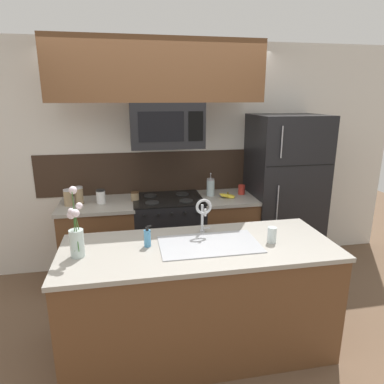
% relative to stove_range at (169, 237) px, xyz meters
% --- Properties ---
extents(ground_plane, '(10.00, 10.00, 0.00)m').
position_rel_stove_range_xyz_m(ground_plane, '(-0.00, -0.90, -0.46)').
color(ground_plane, brown).
extents(rear_partition, '(5.20, 0.10, 2.60)m').
position_rel_stove_range_xyz_m(rear_partition, '(0.30, 0.38, 0.84)').
color(rear_partition, silver).
rests_on(rear_partition, ground).
extents(splash_band, '(2.87, 0.01, 0.48)m').
position_rel_stove_range_xyz_m(splash_band, '(-0.00, 0.32, 0.69)').
color(splash_band, '#332319').
rests_on(splash_band, rear_partition).
extents(back_counter_left, '(0.79, 0.65, 0.91)m').
position_rel_stove_range_xyz_m(back_counter_left, '(-0.76, 0.00, -0.01)').
color(back_counter_left, brown).
rests_on(back_counter_left, ground).
extents(back_counter_right, '(0.62, 0.65, 0.91)m').
position_rel_stove_range_xyz_m(back_counter_right, '(0.68, 0.00, -0.01)').
color(back_counter_right, brown).
rests_on(back_counter_right, ground).
extents(stove_range, '(0.76, 0.64, 0.93)m').
position_rel_stove_range_xyz_m(stove_range, '(0.00, 0.00, 0.00)').
color(stove_range, black).
rests_on(stove_range, ground).
extents(microwave, '(0.74, 0.40, 0.46)m').
position_rel_stove_range_xyz_m(microwave, '(0.00, -0.02, 1.26)').
color(microwave, black).
extents(upper_cabinet_band, '(2.11, 0.34, 0.60)m').
position_rel_stove_range_xyz_m(upper_cabinet_band, '(-0.08, -0.05, 1.79)').
color(upper_cabinet_band, brown).
extents(refrigerator, '(0.79, 0.74, 1.81)m').
position_rel_stove_range_xyz_m(refrigerator, '(1.37, 0.02, 0.44)').
color(refrigerator, black).
rests_on(refrigerator, ground).
extents(storage_jar_tall, '(0.09, 0.09, 0.17)m').
position_rel_stove_range_xyz_m(storage_jar_tall, '(-1.04, -0.03, 0.54)').
color(storage_jar_tall, '#997F5B').
rests_on(storage_jar_tall, back_counter_left).
extents(storage_jar_medium, '(0.09, 0.09, 0.19)m').
position_rel_stove_range_xyz_m(storage_jar_medium, '(-0.94, 0.02, 0.54)').
color(storage_jar_medium, '#997F5B').
rests_on(storage_jar_medium, back_counter_left).
extents(storage_jar_short, '(0.10, 0.10, 0.15)m').
position_rel_stove_range_xyz_m(storage_jar_short, '(-0.71, -0.00, 0.52)').
color(storage_jar_short, silver).
rests_on(storage_jar_short, back_counter_left).
extents(storage_jar_squat, '(0.09, 0.09, 0.10)m').
position_rel_stove_range_xyz_m(storage_jar_squat, '(-0.35, 0.02, 0.50)').
color(storage_jar_squat, '#997F5B').
rests_on(storage_jar_squat, back_counter_left).
extents(banana_bunch, '(0.19, 0.13, 0.08)m').
position_rel_stove_range_xyz_m(banana_bunch, '(0.67, -0.06, 0.47)').
color(banana_bunch, yellow).
rests_on(banana_bunch, back_counter_right).
extents(french_press, '(0.09, 0.09, 0.27)m').
position_rel_stove_range_xyz_m(french_press, '(0.50, 0.06, 0.55)').
color(french_press, silver).
rests_on(french_press, back_counter_right).
extents(coffee_tin, '(0.08, 0.08, 0.11)m').
position_rel_stove_range_xyz_m(coffee_tin, '(0.87, 0.05, 0.50)').
color(coffee_tin, '#B22D23').
rests_on(coffee_tin, back_counter_right).
extents(island_counter, '(2.09, 0.83, 0.91)m').
position_rel_stove_range_xyz_m(island_counter, '(0.09, -1.25, -0.01)').
color(island_counter, brown).
rests_on(island_counter, ground).
extents(kitchen_sink, '(0.76, 0.44, 0.16)m').
position_rel_stove_range_xyz_m(kitchen_sink, '(0.17, -1.25, 0.38)').
color(kitchen_sink, '#ADAFB5').
rests_on(kitchen_sink, island_counter).
extents(sink_faucet, '(0.14, 0.14, 0.31)m').
position_rel_stove_range_xyz_m(sink_faucet, '(0.17, -1.03, 0.65)').
color(sink_faucet, '#B7BABF').
rests_on(sink_faucet, island_counter).
extents(dish_soap_bottle, '(0.06, 0.05, 0.16)m').
position_rel_stove_range_xyz_m(dish_soap_bottle, '(-0.30, -1.19, 0.52)').
color(dish_soap_bottle, '#4C93C6').
rests_on(dish_soap_bottle, island_counter).
extents(drinking_glass, '(0.07, 0.07, 0.12)m').
position_rel_stove_range_xyz_m(drinking_glass, '(0.66, -1.30, 0.51)').
color(drinking_glass, silver).
rests_on(drinking_glass, island_counter).
extents(flower_vase, '(0.11, 0.16, 0.50)m').
position_rel_stove_range_xyz_m(flower_vase, '(-0.79, -1.27, 0.60)').
color(flower_vase, silver).
rests_on(flower_vase, island_counter).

